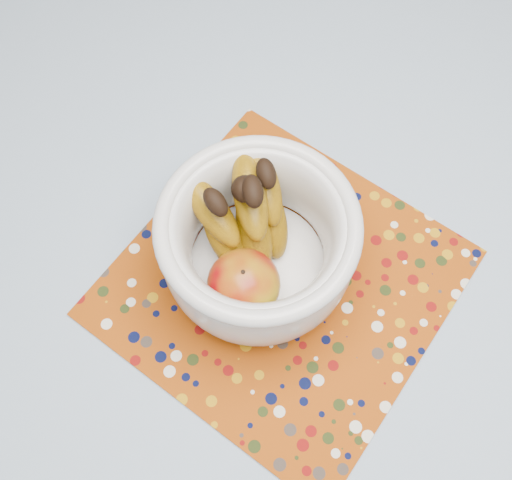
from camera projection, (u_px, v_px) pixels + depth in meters
table at (295, 289)px, 0.86m from camera, size 1.20×1.20×0.75m
tablecloth at (299, 268)px, 0.79m from camera, size 1.32×1.32×0.01m
placemat at (282, 283)px, 0.77m from camera, size 0.52×0.52×0.00m
fruit_bowl at (255, 239)px, 0.70m from camera, size 0.23×0.23×0.18m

